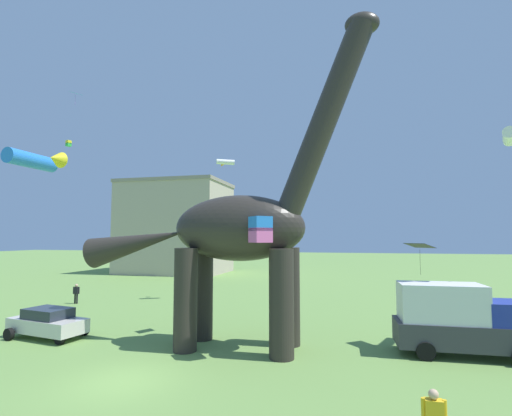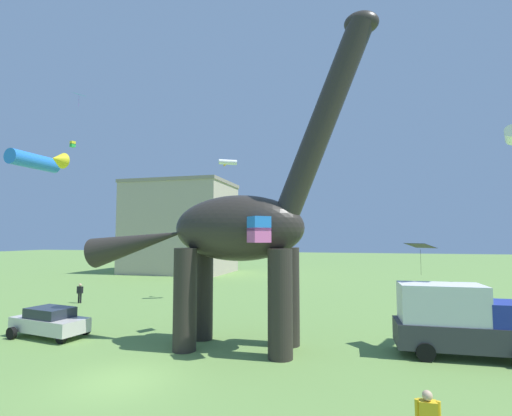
% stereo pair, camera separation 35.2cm
% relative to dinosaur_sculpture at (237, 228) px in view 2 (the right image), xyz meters
% --- Properties ---
extents(ground_plane, '(240.00, 240.00, 0.00)m').
position_rel_dinosaur_sculpture_xyz_m(ground_plane, '(-2.90, -5.07, -5.78)').
color(ground_plane, '#6B9347').
extents(dinosaur_sculpture, '(15.29, 3.24, 15.98)m').
position_rel_dinosaur_sculpture_xyz_m(dinosaur_sculpture, '(0.00, 0.00, 0.00)').
color(dinosaur_sculpture, '#2D2823').
rests_on(dinosaur_sculpture, ground_plane).
extents(parked_sedan_left, '(4.44, 2.48, 1.55)m').
position_rel_dinosaur_sculpture_xyz_m(parked_sedan_left, '(-10.29, -0.66, -4.97)').
color(parked_sedan_left, silver).
rests_on(parked_sedan_left, ground_plane).
extents(parked_box_truck, '(5.65, 2.38, 3.20)m').
position_rel_dinosaur_sculpture_xyz_m(parked_box_truck, '(10.06, 1.17, -4.13)').
color(parked_box_truck, '#38383D').
rests_on(parked_box_truck, ground_plane).
extents(person_photographer, '(0.59, 0.26, 1.57)m').
position_rel_dinosaur_sculpture_xyz_m(person_photographer, '(-16.04, 8.55, -4.83)').
color(person_photographer, black).
rests_on(person_photographer, ground_plane).
extents(kite_far_left, '(1.56, 1.60, 0.45)m').
position_rel_dinosaur_sculpture_xyz_m(kite_far_left, '(-4.90, 12.64, 5.98)').
color(kite_far_left, white).
extents(kite_near_low, '(2.69, 3.17, 0.93)m').
position_rel_dinosaur_sculpture_xyz_m(kite_near_low, '(-12.12, -0.01, 4.00)').
color(kite_near_low, '#287AE5').
extents(kite_high_right, '(0.46, 0.46, 0.53)m').
position_rel_dinosaur_sculpture_xyz_m(kite_high_right, '(-19.12, 10.64, 8.01)').
color(kite_high_right, yellow).
extents(kite_trailing, '(1.50, 1.52, 1.53)m').
position_rel_dinosaur_sculpture_xyz_m(kite_trailing, '(8.72, 2.07, -0.87)').
color(kite_trailing, black).
extents(kite_drifting, '(1.15, 1.24, 1.26)m').
position_rel_dinosaur_sculpture_xyz_m(kite_drifting, '(-3.01, 1.99, -0.58)').
color(kite_drifting, red).
extents(kite_high_left, '(0.99, 1.11, 1.17)m').
position_rel_dinosaur_sculpture_xyz_m(kite_high_left, '(-16.62, 8.30, 11.54)').
color(kite_high_left, '#19B2B7').
extents(kite_mid_center, '(1.13, 1.13, 1.15)m').
position_rel_dinosaur_sculpture_xyz_m(kite_mid_center, '(1.58, -1.71, -0.11)').
color(kite_mid_center, '#287AE5').
extents(background_building_block, '(15.23, 11.21, 13.71)m').
position_rel_dinosaur_sculpture_xyz_m(background_building_block, '(-20.12, 34.89, 1.09)').
color(background_building_block, '#B7A893').
rests_on(background_building_block, ground_plane).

